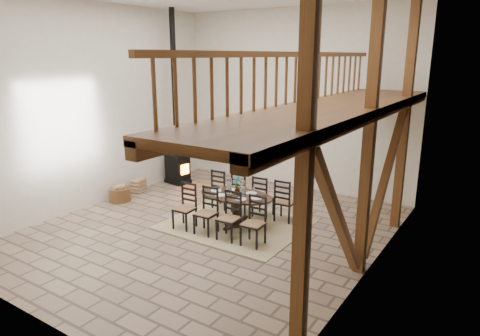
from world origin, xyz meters
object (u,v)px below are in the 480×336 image
Objects in this scene: dining_table at (236,209)px; log_basket at (120,194)px; wood_stove at (177,146)px; log_stack at (139,186)px.

dining_table is 3.48m from log_basket.
log_basket is at bearing -86.78° from wood_stove.
wood_stove is 11.44× the size of log_stack.
log_basket is (-3.46, -0.34, -0.17)m from dining_table.
log_basket is at bearing -81.00° from log_stack.
dining_table is at bearing -20.91° from wood_stove.
dining_table is 3.83m from wood_stove.
log_basket reaches higher than log_stack.
log_stack is at bearing 169.95° from dining_table.
wood_stove is (-3.30, 1.78, 0.75)m from dining_table.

